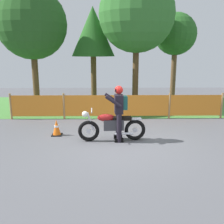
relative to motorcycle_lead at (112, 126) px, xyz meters
name	(u,v)px	position (x,y,z in m)	size (l,w,h in m)	color
ground	(120,143)	(0.26, -0.24, -0.48)	(24.00, 24.00, 0.02)	#5B5B60
grass_verge	(115,106)	(0.26, 5.19, -0.47)	(24.00, 5.10, 0.01)	#4C8C3D
barrier_fence	(117,106)	(0.26, 2.64, 0.07)	(8.57, 0.08, 1.05)	#997547
tree_leftmost	(32,24)	(-3.42, 4.41, 3.35)	(3.08, 3.08, 5.38)	brown
tree_near_left	(93,32)	(-0.83, 5.94, 3.12)	(2.17, 2.17, 4.85)	brown
tree_near_right	(137,14)	(1.20, 4.67, 3.80)	(3.41, 3.41, 6.00)	brown
tree_rightmost	(175,35)	(3.49, 6.66, 3.05)	(2.22, 2.22, 4.67)	brown
motorcycle_lead	(112,126)	(0.00, 0.00, 0.00)	(2.06, 0.61, 0.98)	black
rider_lead	(119,110)	(0.22, 0.01, 0.48)	(0.69, 0.57, 1.69)	black
traffic_cone	(57,128)	(-1.78, 0.55, -0.21)	(0.32, 0.32, 0.53)	black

